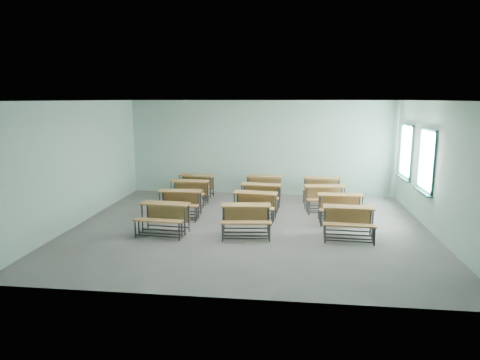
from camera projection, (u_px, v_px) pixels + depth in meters
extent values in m
cube|color=gray|center=(250.00, 228.00, 10.97)|extent=(9.00, 8.00, 0.02)
cube|color=white|center=(250.00, 100.00, 10.37)|extent=(9.00, 8.00, 0.02)
cube|color=#ADD8C8|center=(261.00, 148.00, 14.59)|extent=(9.00, 0.02, 3.20)
cube|color=#ADD8C8|center=(226.00, 204.00, 6.76)|extent=(9.00, 0.02, 3.20)
cube|color=#ADD8C8|center=(79.00, 163.00, 11.20)|extent=(0.02, 8.00, 3.20)
cube|color=#ADD8C8|center=(439.00, 169.00, 10.15)|extent=(0.02, 8.00, 3.20)
cube|color=#1C4F49|center=(405.00, 176.00, 13.01)|extent=(0.06, 1.20, 0.06)
cube|color=#1C4F49|center=(408.00, 125.00, 12.73)|extent=(0.06, 1.20, 0.06)
cube|color=#1C4F49|center=(412.00, 153.00, 12.31)|extent=(0.06, 0.06, 1.60)
cube|color=#1C4F49|center=(402.00, 149.00, 13.43)|extent=(0.06, 0.06, 1.60)
cube|color=#1C4F49|center=(406.00, 151.00, 12.87)|extent=(0.04, 0.04, 1.48)
cube|color=#1C4F49|center=(406.00, 151.00, 12.87)|extent=(0.04, 1.08, 0.04)
cube|color=#1C4F49|center=(403.00, 178.00, 13.03)|extent=(0.14, 1.28, 0.04)
cube|color=white|center=(407.00, 151.00, 12.87)|extent=(0.01, 1.08, 1.48)
cube|color=#1C4F49|center=(424.00, 190.00, 11.06)|extent=(0.06, 1.20, 0.06)
cube|color=#1C4F49|center=(429.00, 130.00, 10.77)|extent=(0.06, 1.20, 0.06)
cube|color=#1C4F49|center=(434.00, 163.00, 10.36)|extent=(0.06, 0.06, 1.60)
cube|color=#1C4F49|center=(420.00, 157.00, 11.47)|extent=(0.06, 0.06, 1.60)
cube|color=#1C4F49|center=(427.00, 160.00, 10.92)|extent=(0.04, 0.04, 1.48)
cube|color=#1C4F49|center=(427.00, 160.00, 10.92)|extent=(0.04, 1.08, 0.04)
cube|color=#1C4F49|center=(423.00, 192.00, 11.08)|extent=(0.14, 1.28, 0.04)
cube|color=white|center=(428.00, 160.00, 10.92)|extent=(0.01, 1.08, 1.48)
cube|color=#A1703A|center=(165.00, 204.00, 10.44)|extent=(1.22, 0.49, 0.04)
cube|color=#A1703A|center=(168.00, 214.00, 10.68)|extent=(1.13, 0.11, 0.41)
cylinder|color=#333538|center=(142.00, 219.00, 10.47)|extent=(0.04, 0.04, 0.70)
cylinder|color=#333538|center=(185.00, 221.00, 10.25)|extent=(0.04, 0.04, 0.70)
cylinder|color=#333538|center=(148.00, 215.00, 10.77)|extent=(0.04, 0.04, 0.70)
cylinder|color=#333538|center=(189.00, 218.00, 10.56)|extent=(0.04, 0.04, 0.70)
cube|color=#333538|center=(164.00, 230.00, 10.41)|extent=(1.09, 0.12, 0.03)
cube|color=#333538|center=(168.00, 226.00, 10.71)|extent=(1.09, 0.12, 0.03)
cube|color=#A1703A|center=(158.00, 221.00, 10.04)|extent=(1.20, 0.34, 0.03)
cylinder|color=#333538|center=(135.00, 229.00, 10.10)|extent=(0.04, 0.04, 0.41)
cylinder|color=#333538|center=(179.00, 232.00, 9.89)|extent=(0.04, 0.04, 0.41)
cylinder|color=#333538|center=(139.00, 227.00, 10.28)|extent=(0.04, 0.04, 0.41)
cylinder|color=#333538|center=(182.00, 230.00, 10.07)|extent=(0.04, 0.04, 0.41)
cube|color=#333538|center=(157.00, 236.00, 10.02)|extent=(1.09, 0.12, 0.03)
cube|color=#333538|center=(160.00, 234.00, 10.20)|extent=(1.09, 0.12, 0.03)
cube|color=#A1703A|center=(246.00, 205.00, 10.29)|extent=(1.22, 0.52, 0.04)
cube|color=#A1703A|center=(246.00, 215.00, 10.52)|extent=(1.12, 0.14, 0.41)
cylinder|color=#333538|center=(223.00, 222.00, 10.20)|extent=(0.04, 0.04, 0.70)
cylinder|color=#333538|center=(269.00, 222.00, 10.19)|extent=(0.04, 0.04, 0.70)
cylinder|color=#333538|center=(224.00, 218.00, 10.51)|extent=(0.04, 0.04, 0.70)
cylinder|color=#333538|center=(268.00, 218.00, 10.51)|extent=(0.04, 0.04, 0.70)
cube|color=#333538|center=(246.00, 232.00, 10.25)|extent=(1.09, 0.15, 0.03)
cube|color=#333538|center=(246.00, 228.00, 10.56)|extent=(1.09, 0.15, 0.03)
cube|color=#A1703A|center=(246.00, 223.00, 9.87)|extent=(1.21, 0.38, 0.03)
cylinder|color=#333538|center=(222.00, 233.00, 9.83)|extent=(0.04, 0.04, 0.41)
cylinder|color=#333538|center=(270.00, 233.00, 9.82)|extent=(0.04, 0.04, 0.41)
cylinder|color=#333538|center=(223.00, 231.00, 10.01)|extent=(0.04, 0.04, 0.41)
cylinder|color=#333538|center=(269.00, 231.00, 10.00)|extent=(0.04, 0.04, 0.41)
cube|color=#333538|center=(246.00, 238.00, 9.85)|extent=(1.09, 0.15, 0.03)
cube|color=#333538|center=(246.00, 236.00, 10.03)|extent=(1.09, 0.15, 0.03)
cube|color=#A1703A|center=(349.00, 207.00, 10.08)|extent=(1.20, 0.45, 0.04)
cube|color=#A1703A|center=(347.00, 218.00, 10.32)|extent=(1.13, 0.07, 0.41)
cylinder|color=#333538|center=(325.00, 223.00, 10.09)|extent=(0.04, 0.04, 0.70)
cylinder|color=#333538|center=(372.00, 226.00, 9.91)|extent=(0.04, 0.04, 0.70)
cylinder|color=#333538|center=(324.00, 220.00, 10.39)|extent=(0.04, 0.04, 0.70)
cylinder|color=#333538|center=(371.00, 222.00, 10.22)|extent=(0.04, 0.04, 0.70)
cube|color=#333538|center=(348.00, 235.00, 10.05)|extent=(1.09, 0.08, 0.03)
cube|color=#333538|center=(347.00, 231.00, 10.35)|extent=(1.09, 0.08, 0.03)
cube|color=#A1703A|center=(350.00, 225.00, 9.68)|extent=(1.20, 0.30, 0.03)
cylinder|color=#333538|center=(325.00, 235.00, 9.72)|extent=(0.04, 0.04, 0.41)
cylinder|color=#333538|center=(375.00, 237.00, 9.54)|extent=(0.04, 0.04, 0.41)
cylinder|color=#333538|center=(325.00, 232.00, 9.90)|extent=(0.04, 0.04, 0.41)
cylinder|color=#333538|center=(373.00, 234.00, 9.72)|extent=(0.04, 0.04, 0.41)
cube|color=#333538|center=(349.00, 241.00, 9.65)|extent=(1.09, 0.08, 0.03)
cube|color=#333538|center=(349.00, 239.00, 9.84)|extent=(1.09, 0.08, 0.03)
cube|color=#A1703A|center=(180.00, 191.00, 11.87)|extent=(1.19, 0.40, 0.04)
cube|color=#A1703A|center=(182.00, 200.00, 12.11)|extent=(1.13, 0.03, 0.41)
cylinder|color=#333538|center=(160.00, 205.00, 11.85)|extent=(0.04, 0.04, 0.70)
cylinder|color=#333538|center=(198.00, 206.00, 11.73)|extent=(0.04, 0.04, 0.70)
cylinder|color=#333538|center=(163.00, 202.00, 12.16)|extent=(0.04, 0.04, 0.70)
cylinder|color=#333538|center=(201.00, 203.00, 12.04)|extent=(0.04, 0.04, 0.70)
cube|color=#333538|center=(179.00, 214.00, 11.84)|extent=(1.09, 0.04, 0.03)
cube|color=#333538|center=(182.00, 211.00, 12.14)|extent=(1.09, 0.04, 0.03)
cube|color=#A1703A|center=(176.00, 205.00, 11.47)|extent=(1.19, 0.25, 0.03)
cylinder|color=#333538|center=(156.00, 214.00, 11.48)|extent=(0.04, 0.04, 0.41)
cylinder|color=#333538|center=(195.00, 215.00, 11.35)|extent=(0.04, 0.04, 0.41)
cylinder|color=#333538|center=(158.00, 212.00, 11.66)|extent=(0.04, 0.04, 0.41)
cylinder|color=#333538|center=(197.00, 213.00, 11.54)|extent=(0.04, 0.04, 0.41)
cube|color=#333538|center=(175.00, 219.00, 11.44)|extent=(1.09, 0.04, 0.03)
cube|color=#333538|center=(177.00, 217.00, 11.62)|extent=(1.09, 0.04, 0.03)
cube|color=#A1703A|center=(255.00, 193.00, 11.63)|extent=(1.23, 0.53, 0.04)
cube|color=#A1703A|center=(256.00, 202.00, 11.86)|extent=(1.12, 0.15, 0.41)
cylinder|color=#333538|center=(234.00, 206.00, 11.67)|extent=(0.04, 0.04, 0.70)
cylinder|color=#333538|center=(274.00, 209.00, 11.42)|extent=(0.04, 0.04, 0.70)
cylinder|color=#333538|center=(237.00, 204.00, 11.98)|extent=(0.04, 0.04, 0.70)
cylinder|color=#333538|center=(276.00, 206.00, 11.73)|extent=(0.04, 0.04, 0.70)
cube|color=#333538|center=(254.00, 217.00, 11.60)|extent=(1.08, 0.16, 0.03)
cube|color=#333538|center=(256.00, 214.00, 11.90)|extent=(1.08, 0.16, 0.03)
cube|color=#A1703A|center=(252.00, 208.00, 11.23)|extent=(1.21, 0.38, 0.03)
cylinder|color=#333538|center=(231.00, 215.00, 11.31)|extent=(0.04, 0.04, 0.41)
cylinder|color=#333538|center=(271.00, 218.00, 11.06)|extent=(0.04, 0.04, 0.41)
cylinder|color=#333538|center=(232.00, 214.00, 11.49)|extent=(0.04, 0.04, 0.41)
cylinder|color=#333538|center=(272.00, 216.00, 11.24)|extent=(0.04, 0.04, 0.41)
cube|color=#333538|center=(251.00, 221.00, 11.21)|extent=(1.08, 0.16, 0.03)
cube|color=#333538|center=(252.00, 220.00, 11.39)|extent=(1.08, 0.16, 0.03)
cube|color=#A1703A|center=(341.00, 195.00, 11.38)|extent=(1.20, 0.43, 0.04)
cube|color=#A1703A|center=(339.00, 204.00, 11.62)|extent=(1.13, 0.05, 0.41)
cylinder|color=#333538|center=(320.00, 210.00, 11.34)|extent=(0.04, 0.04, 0.70)
cylinder|color=#333538|center=(362.00, 210.00, 11.25)|extent=(0.04, 0.04, 0.70)
cylinder|color=#333538|center=(319.00, 207.00, 11.65)|extent=(0.04, 0.04, 0.70)
cylinder|color=#333538|center=(360.00, 208.00, 11.56)|extent=(0.04, 0.04, 0.70)
cube|color=#333538|center=(340.00, 219.00, 11.34)|extent=(1.09, 0.06, 0.03)
cube|color=#333538|center=(339.00, 216.00, 11.65)|extent=(1.09, 0.06, 0.03)
cube|color=#A1703A|center=(343.00, 210.00, 10.97)|extent=(1.19, 0.28, 0.03)
cylinder|color=#333538|center=(321.00, 219.00, 10.97)|extent=(0.04, 0.04, 0.41)
cylinder|color=#333538|center=(365.00, 220.00, 10.87)|extent=(0.04, 0.04, 0.41)
cylinder|color=#333538|center=(321.00, 217.00, 11.15)|extent=(0.04, 0.04, 0.41)
cylinder|color=#333538|center=(363.00, 218.00, 11.06)|extent=(0.04, 0.04, 0.41)
cube|color=#333538|center=(343.00, 224.00, 10.94)|extent=(1.09, 0.06, 0.03)
cube|color=#333538|center=(342.00, 222.00, 11.13)|extent=(1.09, 0.06, 0.03)
cube|color=#A1703A|center=(189.00, 181.00, 13.32)|extent=(1.21, 0.48, 0.04)
cube|color=#A1703A|center=(191.00, 189.00, 13.55)|extent=(1.13, 0.10, 0.41)
cylinder|color=#333538|center=(171.00, 193.00, 13.33)|extent=(0.04, 0.04, 0.70)
cylinder|color=#333538|center=(205.00, 194.00, 13.13)|extent=(0.04, 0.04, 0.70)
cylinder|color=#333538|center=(175.00, 191.00, 13.64)|extent=(0.04, 0.04, 0.70)
cylinder|color=#333538|center=(208.00, 192.00, 13.44)|extent=(0.04, 0.04, 0.70)
cube|color=#333538|center=(188.00, 202.00, 13.28)|extent=(1.09, 0.10, 0.03)
cube|color=#333538|center=(191.00, 199.00, 13.59)|extent=(1.09, 0.10, 0.03)
cube|color=#A1703A|center=(185.00, 194.00, 12.91)|extent=(1.20, 0.33, 0.03)
cylinder|color=#333538|center=(167.00, 201.00, 12.96)|extent=(0.04, 0.04, 0.41)
cylinder|color=#333538|center=(202.00, 202.00, 12.76)|extent=(0.04, 0.04, 0.41)
cylinder|color=#333538|center=(169.00, 199.00, 13.14)|extent=(0.04, 0.04, 0.41)
cylinder|color=#333538|center=(203.00, 201.00, 12.95)|extent=(0.04, 0.04, 0.41)
cube|color=#333538|center=(184.00, 205.00, 12.89)|extent=(1.09, 0.10, 0.03)
cube|color=#333538|center=(186.00, 204.00, 13.07)|extent=(1.09, 0.10, 0.03)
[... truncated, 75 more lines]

